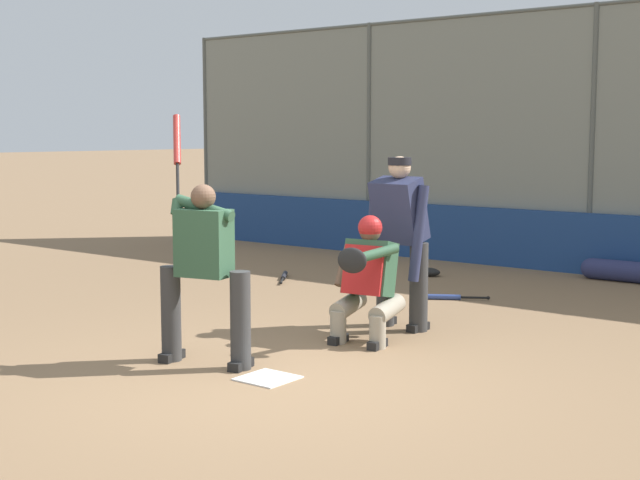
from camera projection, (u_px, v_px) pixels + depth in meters
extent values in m
plane|color=#846647|center=(268.00, 379.00, 7.38)|extent=(160.00, 160.00, 0.00)
cube|color=white|center=(268.00, 378.00, 7.38)|extent=(0.43, 0.43, 0.01)
cylinder|color=#515651|center=(592.00, 140.00, 12.76)|extent=(0.08, 0.08, 3.86)
cylinder|color=#515651|center=(369.00, 139.00, 15.10)|extent=(0.08, 0.08, 3.86)
cylinder|color=#515651|center=(206.00, 138.00, 17.45)|extent=(0.08, 0.08, 3.86)
cube|color=gray|center=(592.00, 140.00, 12.76)|extent=(15.51, 0.01, 3.86)
cylinder|color=#515651|center=(597.00, 4.00, 12.53)|extent=(15.51, 0.06, 0.06)
cube|color=navy|center=(586.00, 244.00, 12.86)|extent=(15.20, 0.18, 0.88)
cylinder|color=#333333|center=(240.00, 320.00, 7.64)|extent=(0.18, 0.18, 0.85)
cube|color=black|center=(241.00, 364.00, 7.69)|extent=(0.17, 0.30, 0.08)
cylinder|color=#333333|center=(171.00, 314.00, 7.93)|extent=(0.18, 0.18, 0.85)
cube|color=black|center=(172.00, 356.00, 7.98)|extent=(0.17, 0.30, 0.08)
cube|color=#2D5138|center=(204.00, 243.00, 7.71)|extent=(0.51, 0.36, 0.59)
sphere|color=brown|center=(203.00, 197.00, 7.66)|extent=(0.22, 0.22, 0.22)
cylinder|color=#2D5138|center=(204.00, 208.00, 7.70)|extent=(0.60, 0.18, 0.22)
cylinder|color=#2D5138|center=(177.00, 207.00, 7.82)|extent=(0.15, 0.17, 0.16)
sphere|color=black|center=(178.00, 200.00, 7.83)|extent=(0.04, 0.04, 0.04)
cylinder|color=black|center=(178.00, 181.00, 7.91)|extent=(0.18, 0.17, 0.33)
cylinder|color=maroon|center=(177.00, 140.00, 8.10)|extent=(0.28, 0.27, 0.46)
cylinder|color=gray|center=(378.00, 332.00, 8.41)|extent=(0.16, 0.16, 0.32)
cylinder|color=gray|center=(387.00, 310.00, 8.57)|extent=(0.25, 0.50, 0.25)
cube|color=black|center=(377.00, 344.00, 8.42)|extent=(0.13, 0.27, 0.08)
cylinder|color=gray|center=(338.00, 327.00, 8.62)|extent=(0.16, 0.16, 0.32)
cylinder|color=gray|center=(348.00, 305.00, 8.78)|extent=(0.25, 0.50, 0.25)
cube|color=black|center=(338.00, 339.00, 8.63)|extent=(0.13, 0.27, 0.08)
cube|color=#2D5138|center=(370.00, 268.00, 8.67)|extent=(0.50, 0.43, 0.57)
cube|color=#B21E1E|center=(363.00, 270.00, 8.53)|extent=(0.43, 0.19, 0.48)
sphere|color=brown|center=(370.00, 231.00, 8.62)|extent=(0.21, 0.21, 0.21)
sphere|color=#B21E1E|center=(370.00, 227.00, 8.62)|extent=(0.24, 0.24, 0.24)
cylinder|color=#2D5138|center=(374.00, 254.00, 8.34)|extent=(0.24, 0.56, 0.17)
ellipsoid|color=black|center=(352.00, 260.00, 8.18)|extent=(0.31, 0.14, 0.24)
cylinder|color=brown|center=(345.00, 263.00, 8.80)|extent=(0.14, 0.33, 0.46)
cylinder|color=#333333|center=(419.00, 287.00, 9.12)|extent=(0.19, 0.19, 0.92)
cube|color=black|center=(418.00, 327.00, 9.17)|extent=(0.12, 0.28, 0.08)
cylinder|color=#333333|center=(385.00, 283.00, 9.39)|extent=(0.19, 0.19, 0.92)
cube|color=black|center=(385.00, 322.00, 9.44)|extent=(0.12, 0.28, 0.08)
cube|color=#282D4C|center=(399.00, 210.00, 9.11)|extent=(0.51, 0.46, 0.70)
sphere|color=tan|center=(400.00, 167.00, 9.06)|extent=(0.23, 0.23, 0.23)
cylinder|color=black|center=(400.00, 161.00, 9.06)|extent=(0.24, 0.24, 0.08)
cylinder|color=#282D4C|center=(419.00, 233.00, 8.91)|extent=(0.17, 0.26, 0.97)
cylinder|color=#282D4C|center=(373.00, 229.00, 9.27)|extent=(0.15, 0.25, 0.97)
sphere|color=black|center=(281.00, 283.00, 11.93)|extent=(0.04, 0.04, 0.04)
cylinder|color=black|center=(282.00, 281.00, 12.11)|extent=(0.23, 0.31, 0.03)
cylinder|color=#28282D|center=(284.00, 276.00, 12.53)|extent=(0.34, 0.44, 0.07)
sphere|color=black|center=(488.00, 298.00, 10.83)|extent=(0.04, 0.04, 0.04)
cylinder|color=black|center=(474.00, 298.00, 10.85)|extent=(0.30, 0.20, 0.03)
cylinder|color=#334789|center=(442.00, 297.00, 10.90)|extent=(0.43, 0.30, 0.07)
ellipsoid|color=black|center=(429.00, 272.00, 12.69)|extent=(0.33, 0.21, 0.12)
ellipsoid|color=black|center=(420.00, 273.00, 12.67)|extent=(0.12, 0.09, 0.10)
cylinder|color=navy|center=(630.00, 272.00, 12.14)|extent=(1.09, 0.29, 0.29)
sphere|color=navy|center=(591.00, 268.00, 12.47)|extent=(0.29, 0.29, 0.29)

